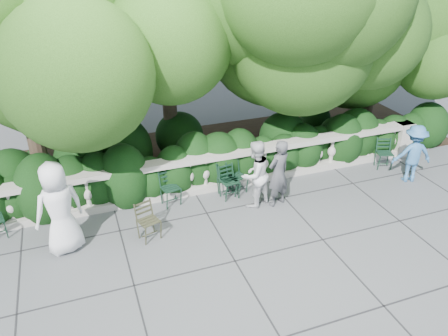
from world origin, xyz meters
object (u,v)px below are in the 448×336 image
object	(u,v)px
chair_e	(241,195)
person_businessman	(59,208)
chair_d	(232,196)
chair_c	(232,200)
chair_weathered	(154,242)
person_older_blue	(413,154)
person_casual_man	(255,174)
chair_b	(174,207)
person_woman_grey	(278,173)
chair_f	(384,170)

from	to	relation	value
chair_e	person_businessman	size ratio (longest dim) A/B	0.42
chair_d	person_businessman	bearing A→B (deg)	173.26
chair_c	chair_weathered	bearing A→B (deg)	-163.59
person_older_blue	person_casual_man	bearing A→B (deg)	11.80
chair_e	person_casual_man	xyz separation A→B (m)	(0.13, -0.51, 0.82)
chair_b	person_businessman	xyz separation A→B (m)	(-2.45, -0.77, 0.99)
chair_b	chair_e	bearing A→B (deg)	-12.29
person_woman_grey	person_older_blue	distance (m)	3.75
chair_c	person_casual_man	world-z (taller)	person_casual_man
chair_b	person_woman_grey	world-z (taller)	person_woman_grey
chair_weathered	chair_e	bearing A→B (deg)	7.23
person_woman_grey	chair_e	bearing A→B (deg)	-65.17
chair_b	person_older_blue	size ratio (longest dim) A/B	0.54
chair_b	person_woman_grey	distance (m)	2.59
chair_weathered	person_casual_man	xyz separation A→B (m)	(2.57, 0.60, 0.82)
chair_weathered	chair_b	bearing A→B (deg)	39.82
chair_b	person_casual_man	distance (m)	2.08
chair_d	chair_b	bearing A→B (deg)	161.59
chair_weathered	person_businessman	bearing A→B (deg)	150.13
person_woman_grey	person_older_blue	size ratio (longest dim) A/B	1.08
chair_e	person_older_blue	bearing A→B (deg)	-28.70
chair_e	person_businessman	bearing A→B (deg)	171.98
chair_b	chair_c	distance (m)	1.42
chair_f	person_woman_grey	world-z (taller)	person_woman_grey
chair_weathered	chair_f	bearing A→B (deg)	-9.18
person_casual_man	person_older_blue	xyz separation A→B (m)	(4.27, -0.31, -0.05)
chair_f	person_casual_man	world-z (taller)	person_casual_man
person_casual_man	person_woman_grey	bearing A→B (deg)	139.62
chair_c	chair_weathered	xyz separation A→B (m)	(-2.15, -0.95, 0.00)
chair_c	chair_e	world-z (taller)	same
chair_f	person_woman_grey	size ratio (longest dim) A/B	0.51
chair_e	person_woman_grey	world-z (taller)	person_woman_grey
chair_c	chair_d	bearing A→B (deg)	67.13
person_casual_man	chair_c	bearing A→B (deg)	-62.69
person_businessman	person_woman_grey	xyz separation A→B (m)	(4.80, 0.06, -0.16)
chair_c	chair_f	size ratio (longest dim) A/B	1.00
chair_c	person_woman_grey	bearing A→B (deg)	-36.02
chair_b	person_businessman	bearing A→B (deg)	-173.92
chair_c	chair_e	size ratio (longest dim) A/B	1.00
chair_c	person_casual_man	xyz separation A→B (m)	(0.42, -0.35, 0.82)
chair_f	person_older_blue	bearing A→B (deg)	-51.69
chair_weathered	person_woman_grey	size ratio (longest dim) A/B	0.51
chair_c	chair_f	bearing A→B (deg)	-7.51
chair_weathered	person_casual_man	distance (m)	2.76
chair_f	person_woman_grey	xyz separation A→B (m)	(-3.53, -0.51, 0.83)
person_businessman	person_woman_grey	bearing A→B (deg)	159.69
chair_c	chair_e	distance (m)	0.33
chair_e	chair_f	distance (m)	4.18
chair_c	person_casual_man	size ratio (longest dim) A/B	0.51
chair_b	chair_c	world-z (taller)	same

